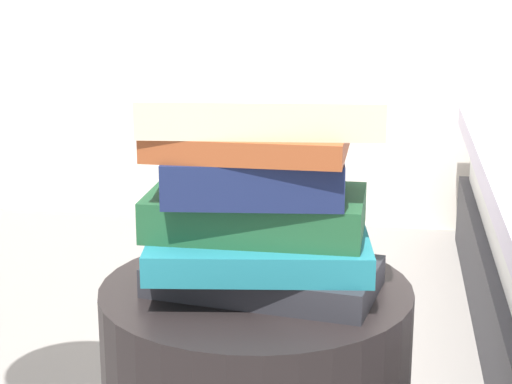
{
  "coord_description": "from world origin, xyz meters",
  "views": [
    {
      "loc": [
        0.18,
        -1.11,
        0.97
      ],
      "look_at": [
        0.0,
        0.0,
        0.66
      ],
      "focal_mm": 63.86,
      "sensor_mm": 36.0,
      "label": 1
    }
  ],
  "objects": [
    {
      "name": "book_teal",
      "position": [
        0.01,
        -0.01,
        0.58
      ],
      "size": [
        0.31,
        0.23,
        0.04
      ],
      "primitive_type": "cube",
      "rotation": [
        0.0,
        0.0,
        0.14
      ],
      "color": "#1E727F",
      "rests_on": "book_charcoal"
    },
    {
      "name": "book_navy",
      "position": [
        -0.0,
        -0.01,
        0.68
      ],
      "size": [
        0.24,
        0.19,
        0.06
      ],
      "primitive_type": "cube",
      "rotation": [
        0.0,
        0.0,
        0.11
      ],
      "color": "#19234C",
      "rests_on": "book_forest"
    },
    {
      "name": "book_charcoal",
      "position": [
        0.01,
        -0.01,
        0.55
      ],
      "size": [
        0.31,
        0.2,
        0.04
      ],
      "primitive_type": "cube",
      "rotation": [
        0.0,
        0.0,
        -0.16
      ],
      "color": "#28282D",
      "rests_on": "side_table"
    },
    {
      "name": "book_cream",
      "position": [
        0.01,
        0.0,
        0.76
      ],
      "size": [
        0.31,
        0.2,
        0.05
      ],
      "primitive_type": "cube",
      "rotation": [
        0.0,
        0.0,
        0.11
      ],
      "color": "beige",
      "rests_on": "book_rust"
    },
    {
      "name": "book_forest",
      "position": [
        -0.0,
        0.0,
        0.63
      ],
      "size": [
        0.28,
        0.15,
        0.05
      ],
      "primitive_type": "cube",
      "rotation": [
        0.0,
        0.0,
        0.0
      ],
      "color": "#1E512D",
      "rests_on": "book_teal"
    },
    {
      "name": "book_rust",
      "position": [
        -0.01,
        -0.01,
        0.73
      ],
      "size": [
        0.24,
        0.17,
        0.03
      ],
      "primitive_type": "cube",
      "rotation": [
        0.0,
        0.0,
        -0.0
      ],
      "color": "#994723",
      "rests_on": "book_navy"
    }
  ]
}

